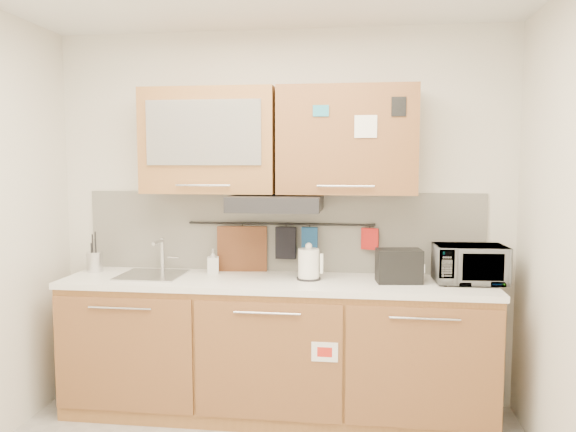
# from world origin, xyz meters

# --- Properties ---
(wall_back) EXTENTS (3.20, 0.00, 3.20)m
(wall_back) POSITION_xyz_m (0.00, 1.50, 1.30)
(wall_back) COLOR silver
(wall_back) RESTS_ON ground
(base_cabinet) EXTENTS (2.80, 0.64, 0.88)m
(base_cabinet) POSITION_xyz_m (0.00, 1.19, 0.41)
(base_cabinet) COLOR #A66F3A
(base_cabinet) RESTS_ON floor
(countertop) EXTENTS (2.82, 0.62, 0.04)m
(countertop) POSITION_xyz_m (0.00, 1.19, 0.90)
(countertop) COLOR white
(countertop) RESTS_ON base_cabinet
(backsplash) EXTENTS (2.80, 0.02, 0.56)m
(backsplash) POSITION_xyz_m (0.00, 1.49, 1.20)
(backsplash) COLOR silver
(backsplash) RESTS_ON countertop
(upper_cabinets) EXTENTS (1.82, 0.37, 0.70)m
(upper_cabinets) POSITION_xyz_m (-0.00, 1.32, 1.83)
(upper_cabinets) COLOR #A66F3A
(upper_cabinets) RESTS_ON wall_back
(range_hood) EXTENTS (0.60, 0.46, 0.10)m
(range_hood) POSITION_xyz_m (0.00, 1.25, 1.42)
(range_hood) COLOR black
(range_hood) RESTS_ON upper_cabinets
(sink) EXTENTS (0.42, 0.40, 0.26)m
(sink) POSITION_xyz_m (-0.85, 1.21, 0.92)
(sink) COLOR silver
(sink) RESTS_ON countertop
(utensil_rail) EXTENTS (1.30, 0.02, 0.02)m
(utensil_rail) POSITION_xyz_m (0.00, 1.45, 1.26)
(utensil_rail) COLOR black
(utensil_rail) RESTS_ON backsplash
(utensil_crock) EXTENTS (0.14, 0.14, 0.28)m
(utensil_crock) POSITION_xyz_m (-1.30, 1.29, 0.99)
(utensil_crock) COLOR silver
(utensil_crock) RESTS_ON countertop
(kettle) EXTENTS (0.18, 0.16, 0.24)m
(kettle) POSITION_xyz_m (0.22, 1.21, 1.02)
(kettle) COLOR white
(kettle) RESTS_ON countertop
(toaster) EXTENTS (0.30, 0.20, 0.21)m
(toaster) POSITION_xyz_m (0.80, 1.20, 1.03)
(toaster) COLOR black
(toaster) RESTS_ON countertop
(microwave) EXTENTS (0.46, 0.32, 0.24)m
(microwave) POSITION_xyz_m (1.25, 1.24, 1.04)
(microwave) COLOR #999999
(microwave) RESTS_ON countertop
(soap_bottle) EXTENTS (0.09, 0.09, 0.17)m
(soap_bottle) POSITION_xyz_m (-0.46, 1.33, 1.01)
(soap_bottle) COLOR #999999
(soap_bottle) RESTS_ON countertop
(cutting_board) EXTENTS (0.35, 0.06, 0.43)m
(cutting_board) POSITION_xyz_m (-0.27, 1.44, 1.02)
(cutting_board) COLOR brown
(cutting_board) RESTS_ON utensil_rail
(oven_mitt) EXTENTS (0.11, 0.03, 0.18)m
(oven_mitt) POSITION_xyz_m (0.21, 1.44, 1.15)
(oven_mitt) COLOR navy
(oven_mitt) RESTS_ON utensil_rail
(dark_pouch) EXTENTS (0.14, 0.05, 0.22)m
(dark_pouch) POSITION_xyz_m (0.04, 1.44, 1.13)
(dark_pouch) COLOR black
(dark_pouch) RESTS_ON utensil_rail
(pot_holder) EXTENTS (0.12, 0.06, 0.15)m
(pot_holder) POSITION_xyz_m (0.62, 1.44, 1.17)
(pot_holder) COLOR #AD1917
(pot_holder) RESTS_ON utensil_rail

